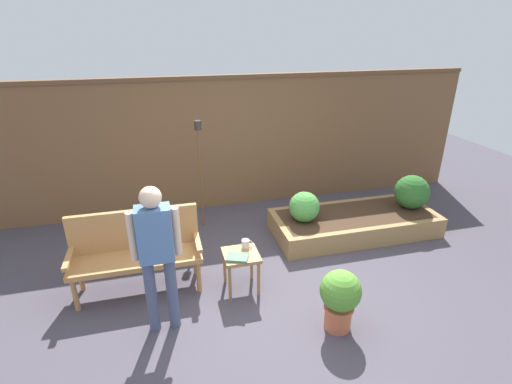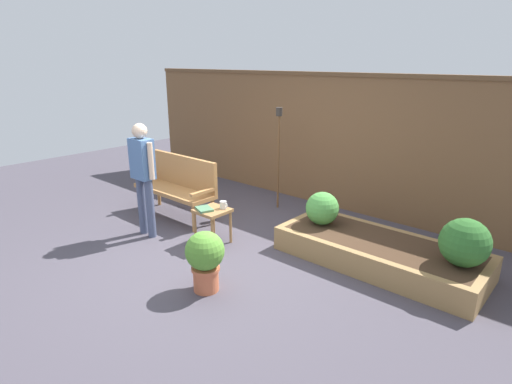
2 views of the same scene
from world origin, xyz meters
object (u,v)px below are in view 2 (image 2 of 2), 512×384
Objects in this scene: person_by_bench at (143,170)px; tiki_torch at (279,140)px; shrub_far_corner at (465,243)px; cup_on_table at (223,205)px; side_table at (213,215)px; book_on_table at (204,209)px; garden_bench at (179,182)px; shrub_near_bench at (322,208)px; potted_boxwood at (205,257)px.

tiki_torch is at bearing 72.31° from person_by_bench.
cup_on_table is at bearing -164.10° from shrub_far_corner.
tiki_torch reaches higher than person_by_bench.
shrub_far_corner reaches higher than side_table.
garden_bench is at bearing 178.71° from book_on_table.
cup_on_table is at bearing 28.54° from person_by_bench.
shrub_near_bench is at bearing 61.30° from book_on_table.
shrub_far_corner reaches higher than shrub_near_bench.
cup_on_table is 1.23m from potted_boxwood.
garden_bench reaches higher than shrub_near_bench.
shrub_far_corner is at bearing 41.17° from potted_boxwood.
garden_bench is 0.90m from person_by_bench.
garden_bench is 1.70m from tiki_torch.
potted_boxwood is 1.31× the size of shrub_far_corner.
shrub_far_corner is at bearing 19.44° from person_by_bench.
person_by_bench is (-1.70, 0.45, 0.55)m from potted_boxwood.
tiki_torch is at bearing 150.14° from shrub_near_bench.
cup_on_table is 1.29m from shrub_near_bench.
side_table is at bearing -140.94° from shrub_near_bench.
person_by_bench is at bearing -146.74° from shrub_near_bench.
person_by_bench is at bearing 165.26° from potted_boxwood.
tiki_torch is at bearing 101.45° from cup_on_table.
garden_bench is 4.01m from shrub_far_corner.
cup_on_table is 0.30× the size of shrub_near_bench.
person_by_bench reaches higher than shrub_far_corner.
person_by_bench reaches higher than garden_bench.
shrub_near_bench is (2.25, 0.54, -0.03)m from garden_bench.
potted_boxwood is at bearing -20.54° from book_on_table.
person_by_bench is at bearing -71.94° from garden_bench.
book_on_table is at bearing -124.00° from side_table.
side_table is 0.29× the size of tiki_torch.
side_table is 0.20m from cup_on_table.
potted_boxwood reaches higher than cup_on_table.
tiki_torch reaches higher than potted_boxwood.
book_on_table is at bearing 138.37° from potted_boxwood.
person_by_bench is (-2.00, -1.31, 0.42)m from shrub_near_bench.
side_table is 1.18m from potted_boxwood.
shrub_near_bench is 2.43m from person_by_bench.
potted_boxwood reaches higher than book_on_table.
garden_bench is at bearing 108.06° from person_by_bench.
tiki_torch reaches higher than side_table.
tiki_torch is at bearing 112.38° from potted_boxwood.
shrub_near_bench is (0.30, 1.76, 0.13)m from potted_boxwood.
cup_on_table is at bearing 76.16° from book_on_table.
potted_boxwood is 1.85m from person_by_bench.
cup_on_table is 0.25× the size of shrub_far_corner.
side_table is 1.12× the size of shrub_near_bench.
side_table is 0.94× the size of shrub_far_corner.
tiki_torch is 2.19m from person_by_bench.
potted_boxwood is (0.81, -0.86, -0.01)m from side_table.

